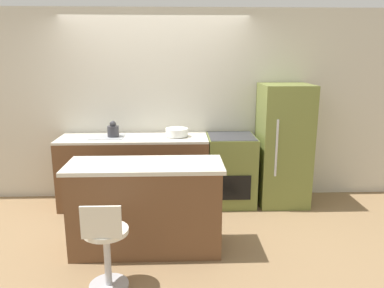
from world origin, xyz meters
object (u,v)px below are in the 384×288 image
refrigerator (283,145)px  kettle (113,130)px  oven_range (231,170)px  stool_chair (106,247)px  mixing_bowl (177,132)px

refrigerator → kettle: 2.27m
oven_range → refrigerator: 0.78m
oven_range → refrigerator: (0.70, -0.00, 0.34)m
oven_range → stool_chair: size_ratio=1.14×
kettle → mixing_bowl: bearing=0.0°
stool_chair → refrigerator: bearing=43.2°
refrigerator → stool_chair: 2.82m
oven_range → mixing_bowl: (-0.73, 0.01, 0.53)m
refrigerator → kettle: refrigerator is taller
refrigerator → kettle: bearing=179.6°
stool_chair → kettle: kettle is taller
refrigerator → kettle: size_ratio=7.78×
stool_chair → kettle: bearing=96.8°
oven_range → refrigerator: bearing=-0.3°
oven_range → mixing_bowl: 0.90m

